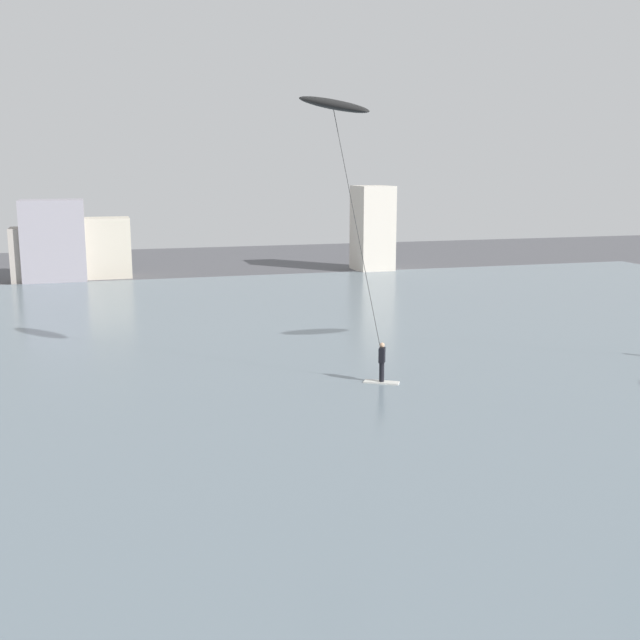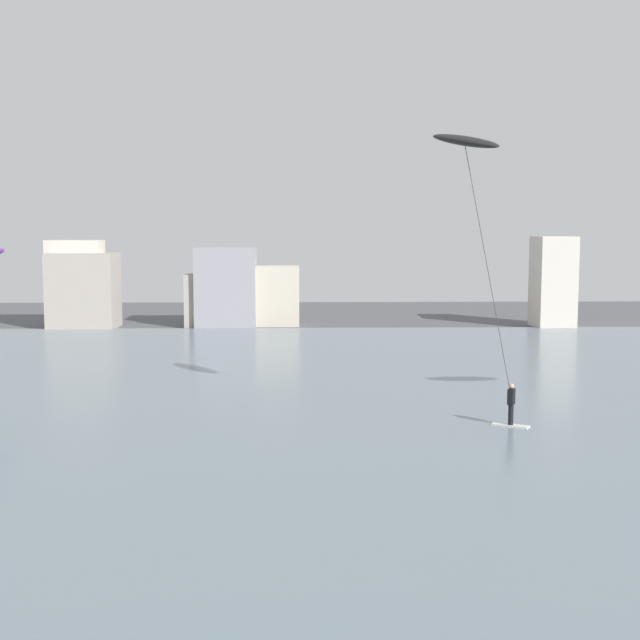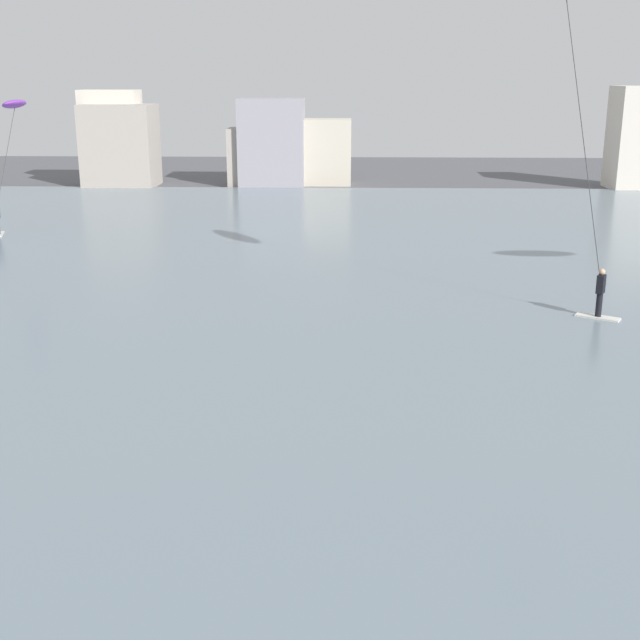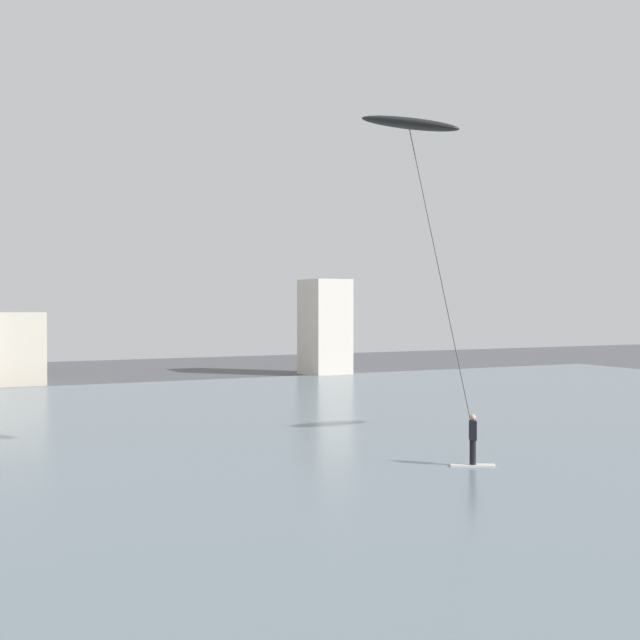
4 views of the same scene
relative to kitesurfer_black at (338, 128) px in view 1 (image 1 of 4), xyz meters
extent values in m
cube|color=slate|center=(-4.94, 5.63, -9.97)|extent=(84.00, 52.00, 0.10)
cube|color=#A89E93|center=(-13.77, 33.30, -7.96)|extent=(2.88, 2.68, 4.11)
cube|color=gray|center=(-12.10, 33.29, -6.94)|extent=(4.60, 3.57, 6.15)
cube|color=beige|center=(-8.85, 34.43, -7.68)|extent=(4.85, 2.89, 4.68)
cube|color=beige|center=(13.26, 32.73, -6.51)|extent=(2.84, 3.64, 7.02)
cube|color=silver|center=(1.59, -0.92, -9.89)|extent=(1.43, 1.10, 0.06)
cylinder|color=black|center=(1.59, -0.92, -9.47)|extent=(0.20, 0.20, 0.78)
cube|color=black|center=(1.59, -0.92, -8.78)|extent=(0.36, 0.40, 0.60)
sphere|color=tan|center=(1.59, -0.92, -8.37)|extent=(0.20, 0.20, 0.20)
cylinder|color=#333333|center=(0.72, -0.41, -4.04)|extent=(1.78, 1.04, 9.58)
ellipsoid|color=black|center=(-0.15, 0.09, 0.89)|extent=(2.81, 3.34, 1.08)
camera|label=1|loc=(-9.16, -29.45, -1.41)|focal=44.23mm
camera|label=2|loc=(-6.50, -32.46, -2.43)|focal=47.65mm
camera|label=3|loc=(-6.61, -27.33, -2.30)|focal=46.77mm
camera|label=4|loc=(-14.35, -22.27, -4.78)|focal=46.84mm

